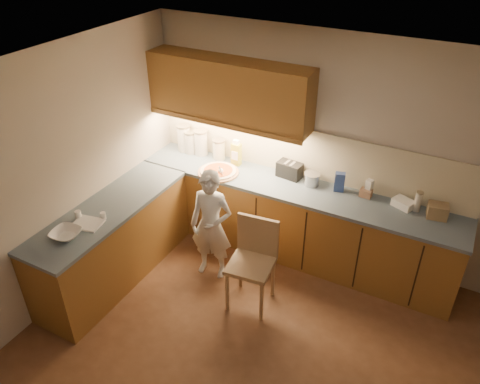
{
  "coord_description": "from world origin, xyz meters",
  "views": [
    {
      "loc": [
        1.18,
        -2.54,
        3.67
      ],
      "look_at": [
        -0.8,
        1.2,
        1.0
      ],
      "focal_mm": 35.0,
      "sensor_mm": 36.0,
      "label": 1
    }
  ],
  "objects_px": {
    "pizza_on_board": "(218,171)",
    "wooden_chair": "(254,257)",
    "oil_jug": "(236,153)",
    "child": "(211,225)",
    "toaster": "(290,170)"
  },
  "relations": [
    {
      "from": "oil_jug",
      "to": "toaster",
      "type": "distance_m",
      "value": 0.69
    },
    {
      "from": "pizza_on_board",
      "to": "wooden_chair",
      "type": "relative_size",
      "value": 0.5
    },
    {
      "from": "child",
      "to": "toaster",
      "type": "bearing_deg",
      "value": 53.36
    },
    {
      "from": "toaster",
      "to": "child",
      "type": "bearing_deg",
      "value": -111.1
    },
    {
      "from": "child",
      "to": "toaster",
      "type": "xyz_separation_m",
      "value": [
        0.5,
        0.94,
        0.36
      ]
    },
    {
      "from": "oil_jug",
      "to": "child",
      "type": "bearing_deg",
      "value": -78.73
    },
    {
      "from": "oil_jug",
      "to": "toaster",
      "type": "relative_size",
      "value": 1.09
    },
    {
      "from": "wooden_chair",
      "to": "toaster",
      "type": "height_order",
      "value": "toaster"
    },
    {
      "from": "child",
      "to": "wooden_chair",
      "type": "relative_size",
      "value": 1.34
    },
    {
      "from": "wooden_chair",
      "to": "oil_jug",
      "type": "bearing_deg",
      "value": 119.56
    },
    {
      "from": "child",
      "to": "wooden_chair",
      "type": "xyz_separation_m",
      "value": [
        0.59,
        -0.15,
        -0.09
      ]
    },
    {
      "from": "wooden_chair",
      "to": "oil_jug",
      "type": "distance_m",
      "value": 1.41
    },
    {
      "from": "child",
      "to": "wooden_chair",
      "type": "distance_m",
      "value": 0.62
    },
    {
      "from": "child",
      "to": "oil_jug",
      "type": "height_order",
      "value": "child"
    },
    {
      "from": "oil_jug",
      "to": "pizza_on_board",
      "type": "bearing_deg",
      "value": -106.83
    }
  ]
}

